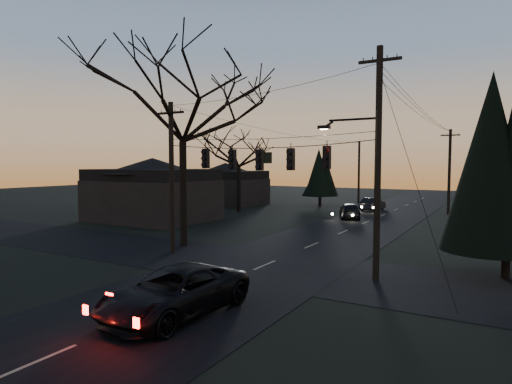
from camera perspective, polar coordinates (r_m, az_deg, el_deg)
The scene contains 17 objects.
ground_plane at distance 14.11m, azimuth -19.84°, elevation -17.46°, with size 160.00×160.00×0.00m, color black.
main_road at distance 30.58m, azimuth 10.33°, elevation -5.80°, with size 8.00×120.00×0.02m, color black.
cross_road at distance 21.61m, azimuth 1.19°, elevation -9.75°, with size 60.00×7.00×0.02m, color black.
utility_pole_right at distance 19.64m, azimuth 15.67°, elevation -11.30°, with size 5.00×0.30×10.00m, color black, non-canonical shape.
utility_pole_left at distance 25.00m, azimuth -11.06°, elevation -7.98°, with size 1.80×0.30×8.50m, color black, non-canonical shape.
utility_pole_far_r at distance 46.91m, azimuth 24.24°, elevation -2.76°, with size 1.80×0.30×8.50m, color black, non-canonical shape.
utility_pole_far_l at distance 56.97m, azimuth 13.49°, elevation -1.44°, with size 0.30×0.30×8.00m, color black, non-canonical shape.
span_signal_assembly at distance 21.13m, azimuth 0.64°, elevation 4.45°, with size 11.50×0.44×1.51m.
bare_tree_left at distance 26.84m, azimuth -9.80°, elevation 12.15°, with size 9.41×9.41×12.87m.
evergreen_right at distance 21.71m, azimuth 30.70°, elevation 2.88°, with size 4.05×4.05×8.66m.
bare_tree_dist at distance 45.08m, azimuth -2.33°, elevation 5.84°, with size 6.39×6.39×9.60m.
evergreen_dist at distance 52.52m, azimuth 8.56°, elevation 2.32°, with size 3.50×3.50×6.38m.
house_left_near at distance 39.35m, azimuth -13.61°, elevation 0.36°, with size 10.00×8.00×5.60m.
house_left_far at distance 53.73m, azimuth -4.09°, elevation 1.12°, with size 9.00×7.00×5.20m.
suv_near at distance 14.88m, azimuth -10.71°, elevation -13.00°, with size 2.59×5.62×1.56m, color black.
sedan_oncoming_a at distance 40.67m, azimuth 12.40°, elevation -2.43°, with size 1.73×4.31×1.47m, color black.
sedan_oncoming_b at distance 48.12m, azimuth 15.30°, elevation -1.58°, with size 1.46×4.19×1.38m, color black.
Camera 1 is at (10.15, -8.40, 5.05)m, focal length 30.00 mm.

